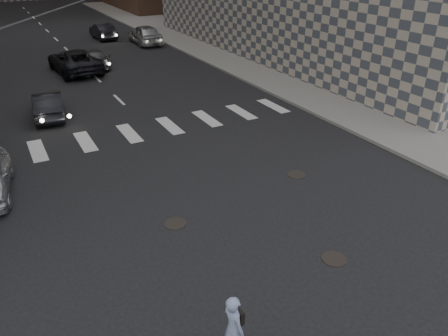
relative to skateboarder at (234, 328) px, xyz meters
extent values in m
plane|color=black|center=(2.87, 4.00, -0.89)|extent=(160.00, 160.00, 0.00)
cube|color=gray|center=(17.37, 24.00, -0.82)|extent=(13.00, 80.00, 0.15)
cube|color=black|center=(14.07, 18.00, 1.11)|extent=(0.30, 18.00, 4.00)
cylinder|color=black|center=(4.07, 1.50, -0.88)|extent=(0.70, 0.70, 0.02)
cylinder|color=black|center=(0.87, 5.20, -0.88)|extent=(0.70, 0.70, 0.02)
cylinder|color=black|center=(6.17, 6.00, -0.88)|extent=(0.70, 0.70, 0.02)
imported|color=#8FA7D0|center=(0.00, 0.00, 0.00)|extent=(0.43, 0.62, 1.61)
cube|color=black|center=(0.16, 0.06, 0.20)|extent=(0.12, 0.27, 0.30)
imported|color=black|center=(-0.96, 17.00, -0.26)|extent=(1.80, 3.99, 1.27)
imported|color=#525459|center=(3.39, 26.00, -0.26)|extent=(1.87, 4.41, 1.27)
imported|color=black|center=(2.01, 25.20, -0.12)|extent=(2.98, 5.72, 1.54)
imported|color=#B4B7BC|center=(9.37, 32.00, -0.07)|extent=(1.95, 4.83, 1.65)
imported|color=black|center=(6.76, 36.00, -0.20)|extent=(1.62, 4.28, 1.39)
camera|label=1|loc=(-3.19, -5.46, 6.87)|focal=35.00mm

